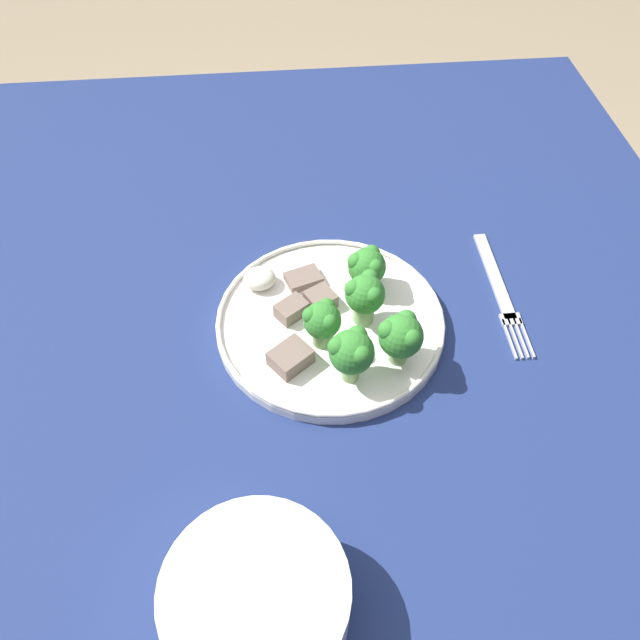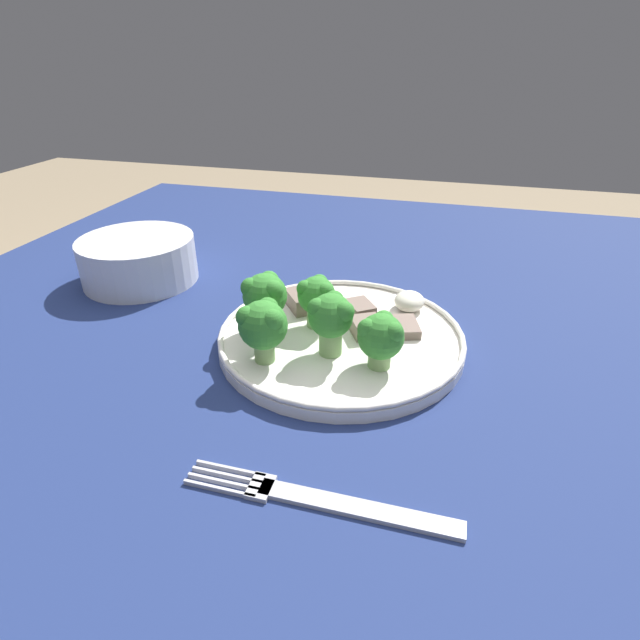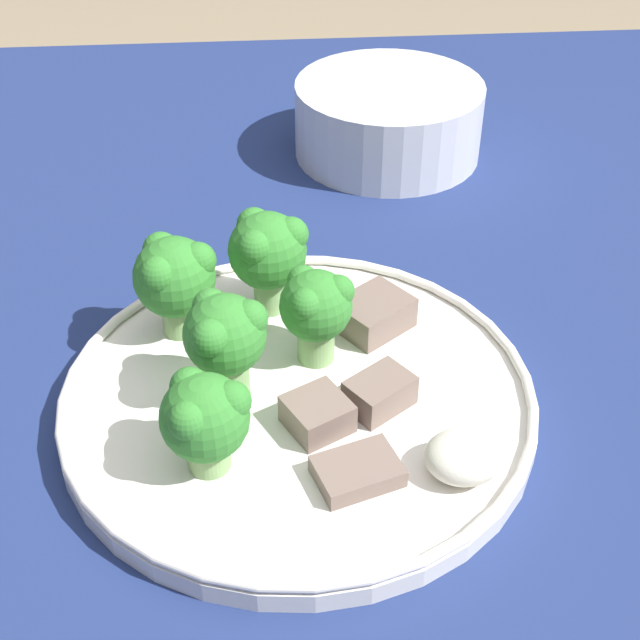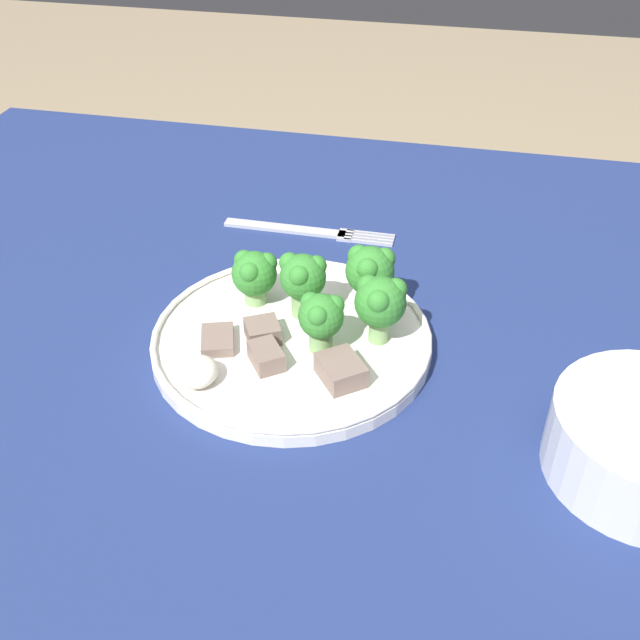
{
  "view_description": "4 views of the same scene",
  "coord_description": "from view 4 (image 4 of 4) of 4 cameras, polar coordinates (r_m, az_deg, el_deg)",
  "views": [
    {
      "loc": [
        0.01,
        0.47,
        1.33
      ],
      "look_at": [
        -0.03,
        0.04,
        0.82
      ],
      "focal_mm": 35.0,
      "sensor_mm": 36.0,
      "label": 1
    },
    {
      "loc": [
        -0.49,
        -0.09,
        1.06
      ],
      "look_at": [
        -0.07,
        0.03,
        0.81
      ],
      "focal_mm": 28.0,
      "sensor_mm": 36.0,
      "label": 2
    },
    {
      "loc": [
        -0.06,
        -0.35,
        1.12
      ],
      "look_at": [
        -0.03,
        0.02,
        0.82
      ],
      "focal_mm": 50.0,
      "sensor_mm": 36.0,
      "label": 3
    },
    {
      "loc": [
        0.49,
        0.16,
        1.21
      ],
      "look_at": [
        -0.04,
        0.04,
        0.81
      ],
      "focal_mm": 42.0,
      "sensor_mm": 36.0,
      "label": 4
    }
  ],
  "objects": [
    {
      "name": "meat_slice_edge_slice",
      "position": [
        0.65,
        1.6,
        -3.84
      ],
      "size": [
        0.05,
        0.05,
        0.02
      ],
      "color": "#756056",
      "rests_on": "dinner_plate"
    },
    {
      "name": "meat_slice_middle_slice",
      "position": [
        0.7,
        -4.4,
        -0.87
      ],
      "size": [
        0.04,
        0.04,
        0.02
      ],
      "color": "#756056",
      "rests_on": "dinner_plate"
    },
    {
      "name": "table",
      "position": [
        0.75,
        -3.72,
        -9.92
      ],
      "size": [
        1.08,
        1.16,
        0.77
      ],
      "color": "navy",
      "rests_on": "ground_plane"
    },
    {
      "name": "broccoli_floret_near_rim_left",
      "position": [
        0.72,
        3.82,
        3.81
      ],
      "size": [
        0.05,
        0.05,
        0.06
      ],
      "color": "#7FA866",
      "rests_on": "dinner_plate"
    },
    {
      "name": "broccoli_floret_center_left",
      "position": [
        0.66,
        0.08,
        0.23
      ],
      "size": [
        0.04,
        0.04,
        0.06
      ],
      "color": "#7FA866",
      "rests_on": "dinner_plate"
    },
    {
      "name": "fork",
      "position": [
        0.89,
        -1.0,
        6.79
      ],
      "size": [
        0.02,
        0.2,
        0.0
      ],
      "color": "#B2B2B7",
      "rests_on": "table"
    },
    {
      "name": "dinner_plate",
      "position": [
        0.7,
        -2.16,
        -1.47
      ],
      "size": [
        0.26,
        0.26,
        0.02
      ],
      "color": "white",
      "rests_on": "table"
    },
    {
      "name": "broccoli_floret_front_left",
      "position": [
        0.67,
        4.63,
        1.39
      ],
      "size": [
        0.05,
        0.05,
        0.07
      ],
      "color": "#7FA866",
      "rests_on": "dinner_plate"
    },
    {
      "name": "broccoli_floret_back_left",
      "position": [
        0.71,
        -1.31,
        3.19
      ],
      "size": [
        0.05,
        0.04,
        0.07
      ],
      "color": "#7FA866",
      "rests_on": "dinner_plate"
    },
    {
      "name": "sauce_dollop",
      "position": [
        0.65,
        -9.3,
        -3.91
      ],
      "size": [
        0.04,
        0.04,
        0.02
      ],
      "color": "silver",
      "rests_on": "dinner_plate"
    },
    {
      "name": "broccoli_floret_center_back",
      "position": [
        0.73,
        -5.03,
        3.56
      ],
      "size": [
        0.05,
        0.04,
        0.06
      ],
      "color": "#7FA866",
      "rests_on": "dinner_plate"
    },
    {
      "name": "meat_slice_rear_slice",
      "position": [
        0.7,
        -7.81,
        -1.51
      ],
      "size": [
        0.05,
        0.04,
        0.01
      ],
      "color": "#756056",
      "rests_on": "dinner_plate"
    },
    {
      "name": "meat_slice_front_slice",
      "position": [
        0.67,
        -4.59,
        -2.88
      ],
      "size": [
        0.04,
        0.04,
        0.02
      ],
      "color": "#756056",
      "rests_on": "dinner_plate"
    }
  ]
}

